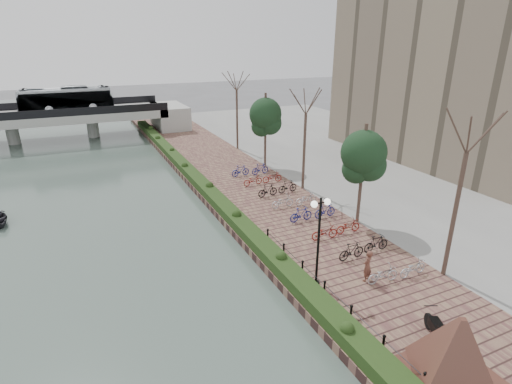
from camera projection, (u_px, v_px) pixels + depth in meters
ground at (336, 355)px, 15.82m from camera, size 220.00×220.00×0.00m
promenade at (250, 192)px, 32.16m from camera, size 8.00×75.00×0.50m
inland_pavement at (402, 168)px, 38.39m from camera, size 24.00×75.00×0.50m
hedge at (200, 182)px, 32.77m from camera, size 1.10×56.00×0.60m
chain_fence at (337, 301)px, 17.76m from camera, size 0.10×14.10×0.70m
granite_monument at (456, 351)px, 13.49m from camera, size 4.33×4.33×2.68m
lamppost at (320, 223)px, 18.48m from camera, size 1.02×0.32×4.53m
motorcycle at (437, 329)px, 15.70m from camera, size 1.26×1.87×1.12m
pedestrian at (367, 266)px, 19.61m from camera, size 0.71×0.60×1.65m
bicycle_parking at (304, 207)px, 27.50m from camera, size 2.40×19.89×1.00m
street_trees at (328, 161)px, 28.41m from camera, size 3.20×37.12×6.80m
bridge at (22, 115)px, 47.56m from camera, size 36.00×10.77×6.50m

